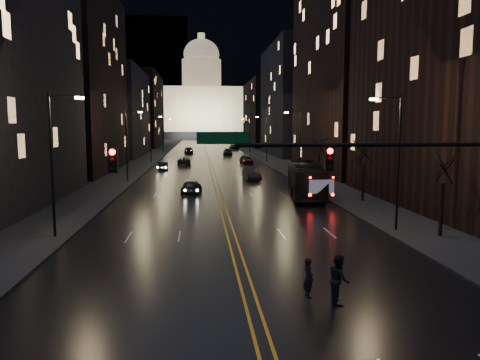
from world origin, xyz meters
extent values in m
plane|color=black|center=(0.00, 0.00, 0.00)|extent=(900.00, 900.00, 0.00)
cube|color=black|center=(0.00, 130.00, 0.01)|extent=(20.00, 320.00, 0.02)
cube|color=black|center=(-14.00, 130.00, 0.08)|extent=(8.00, 320.00, 0.16)
cube|color=black|center=(14.00, 130.00, 0.08)|extent=(8.00, 320.00, 0.16)
cube|color=orange|center=(0.00, 130.00, 0.03)|extent=(0.62, 320.00, 0.01)
cube|color=black|center=(-21.00, 54.00, 14.00)|extent=(12.00, 30.00, 28.00)
cube|color=black|center=(-21.00, 92.00, 10.00)|extent=(12.00, 34.00, 20.00)
cube|color=black|center=(-21.00, 140.00, 12.00)|extent=(12.00, 40.00, 24.00)
cube|color=black|center=(21.00, 20.00, 12.00)|extent=(12.00, 26.00, 24.00)
cube|color=black|center=(21.00, 50.00, 19.00)|extent=(12.00, 30.00, 38.00)
cube|color=black|center=(21.00, 92.00, 13.00)|extent=(12.00, 34.00, 26.00)
cube|color=black|center=(21.00, 140.00, 11.00)|extent=(12.00, 40.00, 22.00)
cube|color=black|center=(40.00, 380.00, 65.00)|extent=(520.00, 60.00, 130.00)
cube|color=black|center=(0.00, 250.00, 2.00)|extent=(90.00, 50.00, 4.00)
cube|color=#FFE793|center=(0.00, 250.00, 16.00)|extent=(80.00, 36.00, 24.00)
cylinder|color=#D0B686|center=(0.00, 250.00, 36.00)|extent=(22.00, 22.00, 16.00)
ellipsoid|color=#D0B686|center=(0.00, 250.00, 47.00)|extent=(20.00, 20.00, 17.00)
cylinder|color=#FFE793|center=(0.00, 250.00, 55.50)|extent=(4.00, 4.00, 6.00)
cylinder|color=black|center=(5.50, 0.00, 6.20)|extent=(12.00, 0.18, 0.18)
cube|color=black|center=(-5.50, 0.00, 5.60)|extent=(0.35, 0.30, 1.00)
cube|color=black|center=(3.50, 0.00, 5.60)|extent=(0.35, 0.30, 1.00)
sphere|color=#FF0705|center=(-5.50, -0.18, 5.95)|extent=(0.24, 0.24, 0.24)
sphere|color=#FF0705|center=(3.50, -0.18, 5.95)|extent=(0.24, 0.24, 0.24)
cube|color=#053F14|center=(-1.00, 0.00, 6.50)|extent=(2.20, 0.06, 0.50)
cylinder|color=black|center=(11.00, 10.00, 4.50)|extent=(0.16, 0.16, 9.00)
cylinder|color=black|center=(10.10, 10.00, 8.80)|extent=(1.80, 0.10, 0.10)
cube|color=#FBDD96|center=(9.20, 10.00, 8.70)|extent=(0.50, 0.25, 0.15)
cylinder|color=black|center=(-11.00, 10.00, 4.50)|extent=(0.16, 0.16, 9.00)
cylinder|color=black|center=(-10.10, 10.00, 8.80)|extent=(1.80, 0.10, 0.10)
cube|color=#FBDD96|center=(-9.20, 10.00, 8.70)|extent=(0.50, 0.25, 0.15)
cylinder|color=black|center=(11.00, 40.00, 4.50)|extent=(0.16, 0.16, 9.00)
cylinder|color=black|center=(10.10, 40.00, 8.80)|extent=(1.80, 0.10, 0.10)
cube|color=#FBDD96|center=(9.20, 40.00, 8.70)|extent=(0.50, 0.25, 0.15)
cylinder|color=black|center=(-11.00, 40.00, 4.50)|extent=(0.16, 0.16, 9.00)
cylinder|color=black|center=(-10.10, 40.00, 8.80)|extent=(1.80, 0.10, 0.10)
cube|color=#FBDD96|center=(-9.20, 40.00, 8.70)|extent=(0.50, 0.25, 0.15)
cylinder|color=black|center=(11.00, 70.00, 4.50)|extent=(0.16, 0.16, 9.00)
cylinder|color=black|center=(10.10, 70.00, 8.80)|extent=(1.80, 0.10, 0.10)
cube|color=#FBDD96|center=(9.20, 70.00, 8.70)|extent=(0.50, 0.25, 0.15)
cylinder|color=black|center=(-11.00, 70.00, 4.50)|extent=(0.16, 0.16, 9.00)
cylinder|color=black|center=(-10.10, 70.00, 8.80)|extent=(1.80, 0.10, 0.10)
cube|color=#FBDD96|center=(-9.20, 70.00, 8.70)|extent=(0.50, 0.25, 0.15)
cylinder|color=black|center=(11.00, 100.00, 4.50)|extent=(0.16, 0.16, 9.00)
cylinder|color=black|center=(10.10, 100.00, 8.80)|extent=(1.80, 0.10, 0.10)
cube|color=#FBDD96|center=(9.20, 100.00, 8.70)|extent=(0.50, 0.25, 0.15)
cylinder|color=black|center=(-11.00, 100.00, 4.50)|extent=(0.16, 0.16, 9.00)
cylinder|color=black|center=(-10.10, 100.00, 8.80)|extent=(1.80, 0.10, 0.10)
cube|color=#FBDD96|center=(-9.20, 100.00, 8.70)|extent=(0.50, 0.25, 0.15)
cylinder|color=black|center=(13.00, 8.00, 1.75)|extent=(0.24, 0.24, 3.50)
cylinder|color=black|center=(13.00, 22.00, 1.75)|extent=(0.24, 0.24, 3.50)
cylinder|color=black|center=(13.00, 38.00, 1.75)|extent=(0.24, 0.24, 3.50)
imported|color=black|center=(8.50, 25.69, 1.70)|extent=(4.45, 12.45, 3.39)
imported|color=black|center=(-2.80, 28.53, 0.75)|extent=(2.36, 4.62, 1.51)
imported|color=black|center=(-7.69, 54.58, 0.69)|extent=(1.95, 4.35, 1.38)
imported|color=black|center=(-4.72, 66.34, 0.71)|extent=(2.50, 5.17, 1.42)
imported|color=black|center=(-4.56, 101.05, 0.81)|extent=(2.29, 5.57, 1.61)
imported|color=black|center=(4.83, 40.63, 0.84)|extent=(2.12, 5.19, 1.67)
imported|color=black|center=(6.67, 65.90, 0.82)|extent=(2.50, 5.01, 1.64)
imported|color=black|center=(4.92, 92.20, 0.80)|extent=(2.58, 5.61, 1.59)
imported|color=black|center=(8.50, 119.33, 0.77)|extent=(2.61, 5.54, 1.53)
imported|color=black|center=(2.41, -1.25, 0.83)|extent=(0.51, 0.67, 1.66)
imported|color=black|center=(3.45, -2.00, 0.99)|extent=(0.60, 1.00, 1.98)
camera|label=1|loc=(-2.01, -19.44, 7.00)|focal=35.00mm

